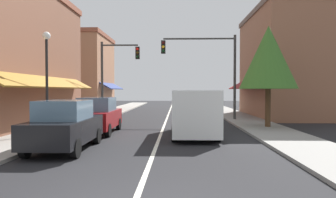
# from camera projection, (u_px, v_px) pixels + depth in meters

# --- Properties ---
(ground_plane) EXTENTS (80.00, 80.00, 0.00)m
(ground_plane) POSITION_uv_depth(u_px,v_px,m) (167.00, 119.00, 23.27)
(ground_plane) COLOR black
(sidewalk_left) EXTENTS (2.60, 56.00, 0.12)m
(sidewalk_left) POSITION_uv_depth(u_px,v_px,m) (94.00, 118.00, 23.44)
(sidewalk_left) COLOR gray
(sidewalk_left) RESTS_ON ground
(sidewalk_right) EXTENTS (2.60, 56.00, 0.12)m
(sidewalk_right) POSITION_uv_depth(u_px,v_px,m) (241.00, 118.00, 23.10)
(sidewalk_right) COLOR gray
(sidewalk_right) RESTS_ON ground
(lane_center_stripe) EXTENTS (0.14, 52.00, 0.01)m
(lane_center_stripe) POSITION_uv_depth(u_px,v_px,m) (167.00, 119.00, 23.27)
(lane_center_stripe) COLOR silver
(lane_center_stripe) RESTS_ON ground
(storefront_left_block) EXTENTS (6.12, 14.20, 8.33)m
(storefront_left_block) POSITION_uv_depth(u_px,v_px,m) (0.00, 54.00, 17.44)
(storefront_left_block) COLOR brown
(storefront_left_block) RESTS_ON ground
(storefront_right_block) EXTENTS (7.11, 10.20, 8.48)m
(storefront_right_block) POSITION_uv_depth(u_px,v_px,m) (289.00, 64.00, 24.85)
(storefront_right_block) COLOR #8E5B42
(storefront_right_block) RESTS_ON ground
(storefront_far_left) EXTENTS (6.21, 8.20, 8.06)m
(storefront_far_left) POSITION_uv_depth(u_px,v_px,m) (84.00, 73.00, 33.44)
(storefront_far_left) COLOR #9E6B4C
(storefront_far_left) RESTS_ON ground
(parked_car_nearest_left) EXTENTS (1.82, 4.12, 1.77)m
(parked_car_nearest_left) POSITION_uv_depth(u_px,v_px,m) (65.00, 125.00, 10.99)
(parked_car_nearest_left) COLOR black
(parked_car_nearest_left) RESTS_ON ground
(parked_car_second_left) EXTENTS (1.83, 4.12, 1.77)m
(parked_car_second_left) POSITION_uv_depth(u_px,v_px,m) (98.00, 115.00, 15.38)
(parked_car_second_left) COLOR maroon
(parked_car_second_left) RESTS_ON ground
(van_in_lane) EXTENTS (2.02, 5.19, 2.12)m
(van_in_lane) POSITION_uv_depth(u_px,v_px,m) (194.00, 111.00, 14.35)
(van_in_lane) COLOR silver
(van_in_lane) RESTS_ON ground
(traffic_signal_mast_arm) EXTENTS (5.23, 0.50, 5.98)m
(traffic_signal_mast_arm) POSITION_uv_depth(u_px,v_px,m) (210.00, 62.00, 21.64)
(traffic_signal_mast_arm) COLOR #333333
(traffic_signal_mast_arm) RESTS_ON ground
(traffic_signal_left_corner) EXTENTS (2.92, 0.50, 5.71)m
(traffic_signal_left_corner) POSITION_uv_depth(u_px,v_px,m) (114.00, 68.00, 22.93)
(traffic_signal_left_corner) COLOR #333333
(traffic_signal_left_corner) RESTS_ON ground
(street_lamp_left_near) EXTENTS (0.36, 0.36, 4.78)m
(street_lamp_left_near) POSITION_uv_depth(u_px,v_px,m) (47.00, 66.00, 14.11)
(street_lamp_left_near) COLOR black
(street_lamp_left_near) RESTS_ON ground
(tree_right_near) EXTENTS (3.15, 3.15, 5.67)m
(tree_right_near) POSITION_uv_depth(u_px,v_px,m) (268.00, 58.00, 17.06)
(tree_right_near) COLOR #4C331E
(tree_right_near) RESTS_ON ground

